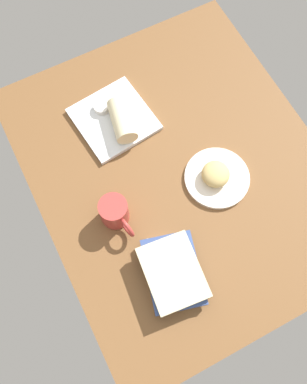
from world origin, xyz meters
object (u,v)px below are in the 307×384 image
Objects in this scene: round_plate at (217,178)px; square_plate at (114,119)px; sauce_cup at (102,107)px; breakfast_wrap at (122,120)px; book_stack at (173,272)px; coffee_mug at (115,212)px; scone_pastry at (216,174)px.

square_plate reaches higher than round_plate.
sauce_cup is (-4.94, -1.96, 2.00)cm from square_plate.
book_stack is at bearing -88.39° from breakfast_wrap.
coffee_mug is at bearing -24.15° from square_plate.
scone_pastry is 0.64× the size of coffee_mug.
round_plate is 3.83× the size of sauce_cup.
coffee_mug is (-23.09, -7.02, 1.46)cm from book_stack.
coffee_mug is at bearing -95.09° from round_plate.
sauce_cup reaches higher than square_plate.
breakfast_wrap reaches higher than square_plate.
coffee_mug is at bearing -163.10° from book_stack.
coffee_mug reaches higher than square_plate.
square_plate is at bearing 155.85° from coffee_mug.
scone_pastry reaches higher than round_plate.
round_plate is 0.87× the size of square_plate.
scone_pastry is 0.38× the size of square_plate.
square_plate is (-33.52, -19.14, -3.07)cm from scone_pastry.
scone_pastry is 34.42cm from breakfast_wrap.
scone_pastry is (-0.38, -0.76, 3.17)cm from round_plate.
square_plate is at bearing -150.27° from scone_pastry.
sauce_cup is at bearing -151.26° from scone_pastry.
coffee_mug is at bearing -108.64° from breakfast_wrap.
round_plate is 39.31cm from square_plate.
breakfast_wrap reaches higher than sauce_cup.
breakfast_wrap is 50.75cm from book_stack.
breakfast_wrap is (3.95, 1.56, 4.27)cm from square_plate.
scone_pastry is 43.88cm from sauce_cup.
sauce_cup is 0.39× the size of coffee_mug.
book_stack reaches higher than sauce_cup.
round_plate is at bearing 29.37° from sauce_cup.
book_stack is at bearing -4.74° from sauce_cup.
book_stack is (20.46, -25.98, -0.25)cm from scone_pastry.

